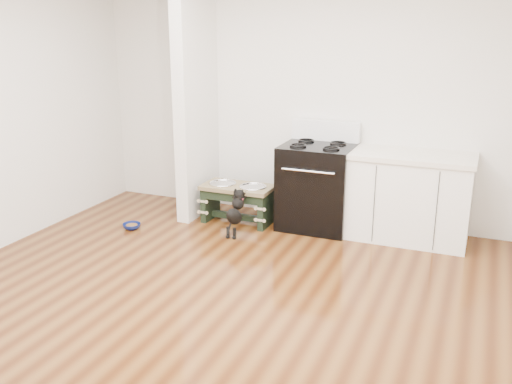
# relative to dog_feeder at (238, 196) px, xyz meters

# --- Properties ---
(ground) EXTENTS (5.00, 5.00, 0.00)m
(ground) POSITION_rel_dog_feeder_xyz_m (0.61, -1.96, -0.31)
(ground) COLOR #421F0B
(ground) RESTS_ON ground
(room_shell) EXTENTS (5.00, 5.00, 5.00)m
(room_shell) POSITION_rel_dog_feeder_xyz_m (0.61, -1.96, 1.31)
(room_shell) COLOR silver
(room_shell) RESTS_ON ground
(partition_wall) EXTENTS (0.15, 0.80, 2.70)m
(partition_wall) POSITION_rel_dog_feeder_xyz_m (-0.57, 0.14, 1.04)
(partition_wall) COLOR silver
(partition_wall) RESTS_ON ground
(oven_range) EXTENTS (0.76, 0.69, 1.14)m
(oven_range) POSITION_rel_dog_feeder_xyz_m (0.86, 0.20, 0.17)
(oven_range) COLOR black
(oven_range) RESTS_ON ground
(cabinet_run) EXTENTS (1.24, 0.64, 0.91)m
(cabinet_run) POSITION_rel_dog_feeder_xyz_m (1.84, 0.22, 0.14)
(cabinet_run) COLOR white
(cabinet_run) RESTS_ON ground
(dog_feeder) EXTENTS (0.79, 0.42, 0.45)m
(dog_feeder) POSITION_rel_dog_feeder_xyz_m (0.00, 0.00, 0.00)
(dog_feeder) COLOR black
(dog_feeder) RESTS_ON ground
(puppy) EXTENTS (0.14, 0.41, 0.48)m
(puppy) POSITION_rel_dog_feeder_xyz_m (0.14, -0.36, -0.04)
(puppy) COLOR black
(puppy) RESTS_ON ground
(floor_bowl) EXTENTS (0.21, 0.21, 0.06)m
(floor_bowl) POSITION_rel_dog_feeder_xyz_m (-0.99, -0.64, -0.28)
(floor_bowl) COLOR navy
(floor_bowl) RESTS_ON ground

